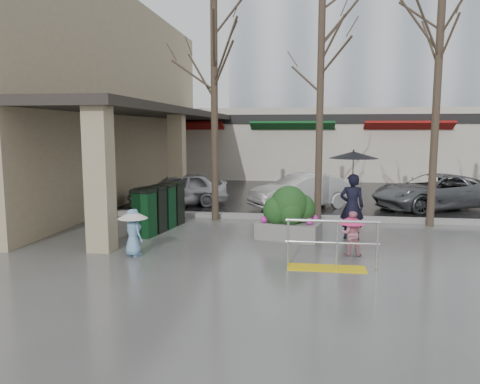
% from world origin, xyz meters
% --- Properties ---
extents(ground, '(120.00, 120.00, 0.00)m').
position_xyz_m(ground, '(0.00, 0.00, 0.00)').
color(ground, '#51514F').
rests_on(ground, ground).
extents(street_asphalt, '(120.00, 36.00, 0.01)m').
position_xyz_m(street_asphalt, '(0.00, 22.00, 0.01)').
color(street_asphalt, black).
rests_on(street_asphalt, ground).
extents(curb, '(120.00, 0.30, 0.15)m').
position_xyz_m(curb, '(0.00, 4.00, 0.07)').
color(curb, gray).
rests_on(curb, ground).
extents(near_building, '(6.00, 18.00, 8.00)m').
position_xyz_m(near_building, '(-9.00, 8.00, 4.00)').
color(near_building, tan).
rests_on(near_building, ground).
extents(canopy_slab, '(2.80, 18.00, 0.25)m').
position_xyz_m(canopy_slab, '(-4.80, 8.00, 3.62)').
color(canopy_slab, '#2D2823').
rests_on(canopy_slab, pillar_front).
extents(pillar_front, '(0.55, 0.55, 3.50)m').
position_xyz_m(pillar_front, '(-3.90, -0.50, 1.75)').
color(pillar_front, tan).
rests_on(pillar_front, ground).
extents(pillar_back, '(0.55, 0.55, 3.50)m').
position_xyz_m(pillar_back, '(-3.90, 6.00, 1.75)').
color(pillar_back, tan).
rests_on(pillar_back, ground).
extents(storefront_row, '(34.00, 6.74, 4.00)m').
position_xyz_m(storefront_row, '(2.00, 17.97, 2.01)').
color(storefront_row, beige).
rests_on(storefront_row, ground).
extents(office_tower, '(18.00, 12.00, 25.00)m').
position_xyz_m(office_tower, '(4.00, 30.00, 12.50)').
color(office_tower, '#8C99A8').
rests_on(office_tower, ground).
extents(handrail, '(1.90, 0.50, 1.03)m').
position_xyz_m(handrail, '(1.36, -1.20, 0.38)').
color(handrail, yellow).
rests_on(handrail, ground).
extents(tree_west, '(3.20, 3.20, 6.80)m').
position_xyz_m(tree_west, '(-2.00, 3.60, 5.08)').
color(tree_west, '#382B21').
rests_on(tree_west, ground).
extents(tree_midwest, '(3.20, 3.20, 7.00)m').
position_xyz_m(tree_midwest, '(1.20, 3.60, 5.23)').
color(tree_midwest, '#382B21').
rests_on(tree_midwest, ground).
extents(tree_mideast, '(3.20, 3.20, 6.50)m').
position_xyz_m(tree_mideast, '(4.50, 3.60, 4.86)').
color(tree_mideast, '#382B21').
rests_on(tree_mideast, ground).
extents(woman, '(1.28, 1.28, 2.34)m').
position_xyz_m(woman, '(2.03, 1.61, 1.40)').
color(woman, black).
rests_on(woman, ground).
extents(child_pink, '(0.64, 0.64, 1.02)m').
position_xyz_m(child_pink, '(1.89, -0.05, 0.59)').
color(child_pink, pink).
rests_on(child_pink, ground).
extents(child_blue, '(0.68, 0.68, 1.09)m').
position_xyz_m(child_blue, '(-3.00, -0.82, 0.66)').
color(child_blue, '#6F9EC6').
rests_on(child_blue, ground).
extents(planter, '(1.76, 1.17, 1.41)m').
position_xyz_m(planter, '(0.42, 1.33, 0.67)').
color(planter, slate).
rests_on(planter, ground).
extents(news_boxes, '(0.89, 2.35, 1.28)m').
position_xyz_m(news_boxes, '(-3.25, 1.91, 0.64)').
color(news_boxes, '#0D3B1A').
rests_on(news_boxes, ground).
extents(car_a, '(3.99, 2.70, 1.26)m').
position_xyz_m(car_a, '(-3.94, 6.14, 0.63)').
color(car_a, '#BBBBC0').
rests_on(car_a, ground).
extents(car_b, '(3.93, 3.20, 1.26)m').
position_xyz_m(car_b, '(0.69, 6.23, 0.63)').
color(car_b, silver).
rests_on(car_b, ground).
extents(car_c, '(4.99, 3.79, 1.26)m').
position_xyz_m(car_c, '(5.40, 6.78, 0.63)').
color(car_c, '#5A5E62').
rests_on(car_c, ground).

